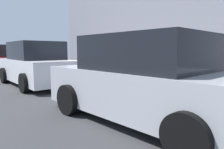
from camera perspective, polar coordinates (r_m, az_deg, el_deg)
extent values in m
plane|color=#333335|center=(8.43, -6.52, -2.69)|extent=(40.00, 40.00, 0.00)
cube|color=gray|center=(10.04, 5.24, -0.77)|extent=(18.00, 5.00, 0.14)
cube|color=navy|center=(6.09, 20.41, -1.94)|extent=(0.43, 0.23, 0.70)
cube|color=black|center=(6.09, 20.41, -1.94)|extent=(0.43, 0.06, 0.72)
cylinder|color=gray|center=(5.96, 22.01, 1.42)|extent=(0.02, 0.02, 0.04)
cylinder|color=gray|center=(6.15, 19.13, 1.68)|extent=(0.02, 0.02, 0.04)
cylinder|color=black|center=(6.05, 20.55, 1.74)|extent=(0.36, 0.04, 0.02)
cylinder|color=black|center=(6.06, 21.77, -5.22)|extent=(0.05, 0.02, 0.04)
cylinder|color=black|center=(6.24, 18.84, -4.76)|extent=(0.05, 0.02, 0.04)
cube|color=red|center=(6.40, 16.43, -1.16)|extent=(0.49, 0.22, 0.76)
cube|color=black|center=(6.40, 16.43, -1.16)|extent=(0.50, 0.04, 0.78)
cylinder|color=gray|center=(6.24, 18.26, 3.08)|extent=(0.02, 0.02, 0.21)
cylinder|color=gray|center=(6.47, 14.93, 3.30)|extent=(0.02, 0.02, 0.21)
cylinder|color=black|center=(6.35, 16.60, 4.14)|extent=(0.43, 0.03, 0.02)
cylinder|color=black|center=(6.34, 18.03, -4.56)|extent=(0.04, 0.02, 0.04)
cylinder|color=black|center=(6.57, 14.68, -4.07)|extent=(0.04, 0.02, 0.04)
cube|color=maroon|center=(6.64, 12.31, -1.65)|extent=(0.39, 0.27, 0.56)
cube|color=black|center=(6.64, 12.31, -1.65)|extent=(0.39, 0.06, 0.57)
cylinder|color=gray|center=(6.50, 13.57, 1.90)|extent=(0.02, 0.02, 0.29)
cylinder|color=gray|center=(6.68, 11.26, 2.08)|extent=(0.02, 0.02, 0.29)
cylinder|color=black|center=(6.58, 12.43, 3.23)|extent=(0.32, 0.04, 0.02)
cylinder|color=black|center=(6.59, 13.45, -4.00)|extent=(0.04, 0.02, 0.04)
cylinder|color=black|center=(6.77, 11.09, -3.66)|extent=(0.04, 0.02, 0.04)
cube|color=#0F606B|center=(7.05, 9.66, -0.77)|extent=(0.49, 0.19, 0.64)
cube|color=black|center=(7.05, 9.66, -0.77)|extent=(0.49, 0.04, 0.65)
cylinder|color=gray|center=(6.88, 11.09, 2.69)|extent=(0.02, 0.02, 0.24)
cylinder|color=gray|center=(7.14, 8.42, 2.88)|extent=(0.02, 0.02, 0.24)
cylinder|color=black|center=(7.00, 9.75, 3.75)|extent=(0.42, 0.03, 0.02)
cylinder|color=black|center=(6.96, 10.99, -3.38)|extent=(0.04, 0.02, 0.04)
cylinder|color=black|center=(7.23, 8.30, -2.95)|extent=(0.04, 0.02, 0.04)
cube|color=#59601E|center=(7.30, 5.66, -0.04)|extent=(0.47, 0.25, 0.75)
cube|color=black|center=(7.30, 5.66, -0.04)|extent=(0.47, 0.07, 0.76)
cylinder|color=gray|center=(7.12, 6.81, 3.66)|extent=(0.02, 0.02, 0.21)
cylinder|color=gray|center=(7.40, 4.63, 3.79)|extent=(0.02, 0.02, 0.21)
cylinder|color=black|center=(7.25, 5.71, 4.56)|extent=(0.40, 0.05, 0.02)
cylinder|color=black|center=(7.20, 6.75, -2.97)|extent=(0.05, 0.02, 0.04)
cylinder|color=black|center=(7.49, 4.55, -2.57)|extent=(0.05, 0.02, 0.04)
cube|color=black|center=(7.78, 3.43, -0.03)|extent=(0.49, 0.23, 0.63)
cube|color=black|center=(7.78, 3.43, -0.03)|extent=(0.49, 0.07, 0.65)
cylinder|color=gray|center=(7.62, 4.64, 2.36)|extent=(0.02, 0.02, 0.04)
cylinder|color=gray|center=(7.89, 2.30, 2.52)|extent=(0.02, 0.02, 0.04)
cylinder|color=black|center=(7.75, 3.45, 2.59)|extent=(0.42, 0.06, 0.02)
cylinder|color=black|center=(7.69, 4.62, -2.34)|extent=(0.05, 0.02, 0.04)
cylinder|color=black|center=(7.96, 2.25, -2.01)|extent=(0.05, 0.02, 0.04)
cube|color=#9EA0A8|center=(8.14, 0.32, 0.78)|extent=(0.49, 0.26, 0.78)
cube|color=black|center=(8.14, 0.32, 0.78)|extent=(0.50, 0.05, 0.79)
cylinder|color=gray|center=(7.94, 1.35, 3.59)|extent=(0.02, 0.02, 0.04)
cylinder|color=gray|center=(8.27, -0.66, 3.71)|extent=(0.02, 0.02, 0.04)
cylinder|color=black|center=(8.10, 0.32, 3.79)|extent=(0.43, 0.03, 0.02)
cylinder|color=black|center=(8.02, 1.36, -1.95)|extent=(0.04, 0.02, 0.04)
cylinder|color=black|center=(8.35, -0.68, -1.61)|extent=(0.04, 0.02, 0.04)
cylinder|color=#D89E0C|center=(8.69, -2.98, 0.83)|extent=(0.20, 0.20, 0.68)
sphere|color=#D89E0C|center=(8.66, -3.00, 3.41)|extent=(0.21, 0.21, 0.21)
cylinder|color=#D89E0C|center=(8.81, -3.59, 1.13)|extent=(0.09, 0.10, 0.09)
cylinder|color=#D89E0C|center=(8.57, -2.36, 0.99)|extent=(0.09, 0.10, 0.09)
cylinder|color=brown|center=(9.22, -6.75, 1.76)|extent=(0.14, 0.14, 0.89)
cube|color=#B2B5BA|center=(4.13, 9.53, -4.27)|extent=(4.32, 2.01, 0.81)
cube|color=black|center=(4.06, 9.73, 5.96)|extent=(2.27, 1.80, 0.66)
cylinder|color=black|center=(4.53, -11.76, -6.72)|extent=(0.65, 0.24, 0.64)
cylinder|color=black|center=(5.73, 4.70, -3.81)|extent=(0.65, 0.24, 0.64)
cylinder|color=black|center=(2.75, 19.79, -15.86)|extent=(0.65, 0.24, 0.64)
cube|color=silver|center=(8.71, -20.03, 1.18)|extent=(4.33, 1.84, 0.83)
cube|color=black|center=(8.68, -20.23, 6.16)|extent=(2.27, 1.64, 0.68)
cylinder|color=black|center=(9.77, -27.43, -0.22)|extent=(0.65, 0.24, 0.64)
cylinder|color=black|center=(10.28, -17.95, 0.51)|extent=(0.65, 0.24, 0.64)
cylinder|color=black|center=(7.22, -22.84, -2.15)|extent=(0.65, 0.24, 0.64)
cylinder|color=black|center=(7.90, -10.70, -1.04)|extent=(0.65, 0.24, 0.64)
cylinder|color=black|center=(15.74, -26.69, 2.13)|extent=(0.64, 0.23, 0.64)
cylinder|color=black|center=(13.01, -23.17, 1.51)|extent=(0.64, 0.23, 0.64)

